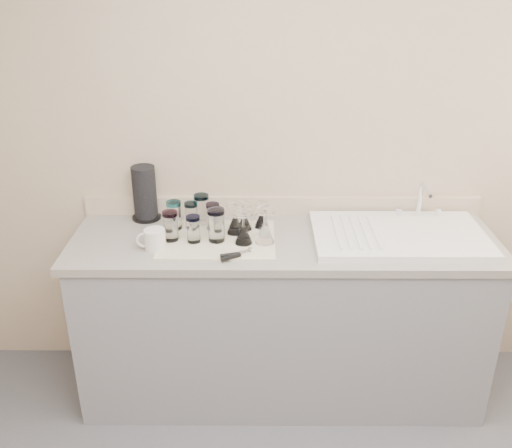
{
  "coord_description": "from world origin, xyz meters",
  "views": [
    {
      "loc": [
        -0.12,
        -1.26,
        2.12
      ],
      "look_at": [
        -0.14,
        1.15,
        1.0
      ],
      "focal_mm": 40.0,
      "sensor_mm": 36.0,
      "label": 1
    }
  ],
  "objects_px": {
    "tumbler_extra": "(202,209)",
    "tumbler_magenta": "(171,226)",
    "goblet_back_right": "(261,219)",
    "goblet_front_right": "(265,232)",
    "paper_towel_roll": "(145,194)",
    "tumbler_cyan": "(191,215)",
    "tumbler_teal": "(174,215)",
    "goblet_front_left": "(244,233)",
    "sink_unit": "(399,235)",
    "goblet_back_left": "(244,221)",
    "tumbler_purple": "(213,216)",
    "white_mug": "(154,240)",
    "goblet_extra": "(235,223)",
    "tumbler_lavender": "(216,225)",
    "can_opener": "(237,255)",
    "tumbler_blue": "(193,229)"
  },
  "relations": [
    {
      "from": "goblet_front_right",
      "to": "can_opener",
      "type": "bearing_deg",
      "value": -131.01
    },
    {
      "from": "can_opener",
      "to": "paper_towel_roll",
      "type": "xyz_separation_m",
      "value": [
        -0.48,
        0.44,
        0.12
      ]
    },
    {
      "from": "tumbler_lavender",
      "to": "goblet_extra",
      "type": "distance_m",
      "value": 0.13
    },
    {
      "from": "tumbler_lavender",
      "to": "can_opener",
      "type": "bearing_deg",
      "value": -58.47
    },
    {
      "from": "tumbler_teal",
      "to": "goblet_back_left",
      "type": "xyz_separation_m",
      "value": [
        0.34,
        -0.01,
        -0.03
      ]
    },
    {
      "from": "sink_unit",
      "to": "can_opener",
      "type": "xyz_separation_m",
      "value": [
        -0.77,
        -0.2,
        -0.0
      ]
    },
    {
      "from": "goblet_back_right",
      "to": "can_opener",
      "type": "xyz_separation_m",
      "value": [
        -0.11,
        -0.32,
        -0.03
      ]
    },
    {
      "from": "sink_unit",
      "to": "tumbler_lavender",
      "type": "height_order",
      "value": "sink_unit"
    },
    {
      "from": "tumbler_extra",
      "to": "paper_towel_roll",
      "type": "bearing_deg",
      "value": 166.65
    },
    {
      "from": "goblet_extra",
      "to": "paper_towel_roll",
      "type": "xyz_separation_m",
      "value": [
        -0.47,
        0.19,
        0.08
      ]
    },
    {
      "from": "tumbler_purple",
      "to": "white_mug",
      "type": "xyz_separation_m",
      "value": [
        -0.26,
        -0.21,
        -0.03
      ]
    },
    {
      "from": "tumbler_teal",
      "to": "tumbler_extra",
      "type": "distance_m",
      "value": 0.15
    },
    {
      "from": "tumbler_blue",
      "to": "goblet_back_left",
      "type": "relative_size",
      "value": 0.98
    },
    {
      "from": "can_opener",
      "to": "tumbler_purple",
      "type": "bearing_deg",
      "value": 113.11
    },
    {
      "from": "tumbler_cyan",
      "to": "tumbler_blue",
      "type": "height_order",
      "value": "same"
    },
    {
      "from": "tumbler_teal",
      "to": "goblet_front_right",
      "type": "distance_m",
      "value": 0.47
    },
    {
      "from": "tumbler_purple",
      "to": "white_mug",
      "type": "relative_size",
      "value": 0.94
    },
    {
      "from": "tumbler_purple",
      "to": "tumbler_blue",
      "type": "height_order",
      "value": "tumbler_purple"
    },
    {
      "from": "tumbler_cyan",
      "to": "tumbler_purple",
      "type": "height_order",
      "value": "tumbler_purple"
    },
    {
      "from": "goblet_back_right",
      "to": "tumbler_magenta",
      "type": "bearing_deg",
      "value": -161.09
    },
    {
      "from": "goblet_extra",
      "to": "white_mug",
      "type": "bearing_deg",
      "value": -156.07
    },
    {
      "from": "tumbler_teal",
      "to": "goblet_back_right",
      "type": "xyz_separation_m",
      "value": [
        0.43,
        0.02,
        -0.03
      ]
    },
    {
      "from": "goblet_front_right",
      "to": "paper_towel_roll",
      "type": "relative_size",
      "value": 0.58
    },
    {
      "from": "sink_unit",
      "to": "tumbler_cyan",
      "type": "relative_size",
      "value": 6.26
    },
    {
      "from": "goblet_back_right",
      "to": "goblet_extra",
      "type": "relative_size",
      "value": 0.84
    },
    {
      "from": "sink_unit",
      "to": "goblet_back_left",
      "type": "relative_size",
      "value": 6.13
    },
    {
      "from": "goblet_back_left",
      "to": "can_opener",
      "type": "distance_m",
      "value": 0.29
    },
    {
      "from": "sink_unit",
      "to": "goblet_extra",
      "type": "distance_m",
      "value": 0.79
    },
    {
      "from": "tumbler_purple",
      "to": "can_opener",
      "type": "distance_m",
      "value": 0.33
    },
    {
      "from": "goblet_back_left",
      "to": "tumbler_extra",
      "type": "bearing_deg",
      "value": 160.62
    },
    {
      "from": "tumbler_magenta",
      "to": "tumbler_cyan",
      "type": "bearing_deg",
      "value": 59.94
    },
    {
      "from": "goblet_back_right",
      "to": "paper_towel_roll",
      "type": "height_order",
      "value": "paper_towel_roll"
    },
    {
      "from": "tumbler_cyan",
      "to": "tumbler_magenta",
      "type": "relative_size",
      "value": 0.9
    },
    {
      "from": "goblet_front_right",
      "to": "goblet_extra",
      "type": "distance_m",
      "value": 0.18
    },
    {
      "from": "tumbler_extra",
      "to": "tumbler_magenta",
      "type": "bearing_deg",
      "value": -123.33
    },
    {
      "from": "tumbler_lavender",
      "to": "goblet_extra",
      "type": "relative_size",
      "value": 1.07
    },
    {
      "from": "tumbler_magenta",
      "to": "goblet_back_left",
      "type": "relative_size",
      "value": 1.09
    },
    {
      "from": "tumbler_teal",
      "to": "goblet_front_left",
      "type": "xyz_separation_m",
      "value": [
        0.34,
        -0.16,
        -0.02
      ]
    },
    {
      "from": "tumbler_blue",
      "to": "goblet_front_right",
      "type": "distance_m",
      "value": 0.33
    },
    {
      "from": "tumbler_cyan",
      "to": "tumbler_extra",
      "type": "distance_m",
      "value": 0.07
    },
    {
      "from": "goblet_back_left",
      "to": "goblet_front_left",
      "type": "relative_size",
      "value": 0.87
    },
    {
      "from": "tumbler_purple",
      "to": "goblet_back_right",
      "type": "distance_m",
      "value": 0.24
    },
    {
      "from": "paper_towel_roll",
      "to": "tumbler_cyan",
      "type": "bearing_deg",
      "value": -26.52
    },
    {
      "from": "goblet_back_right",
      "to": "goblet_front_right",
      "type": "height_order",
      "value": "goblet_front_right"
    },
    {
      "from": "sink_unit",
      "to": "tumbler_blue",
      "type": "distance_m",
      "value": 0.98
    },
    {
      "from": "sink_unit",
      "to": "tumbler_magenta",
      "type": "distance_m",
      "value": 1.09
    },
    {
      "from": "tumbler_extra",
      "to": "goblet_front_left",
      "type": "relative_size",
      "value": 0.99
    },
    {
      "from": "tumbler_blue",
      "to": "white_mug",
      "type": "bearing_deg",
      "value": -159.8
    },
    {
      "from": "white_mug",
      "to": "goblet_back_right",
      "type": "bearing_deg",
      "value": 24.97
    },
    {
      "from": "tumbler_extra",
      "to": "goblet_front_right",
      "type": "relative_size",
      "value": 0.92
    }
  ]
}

